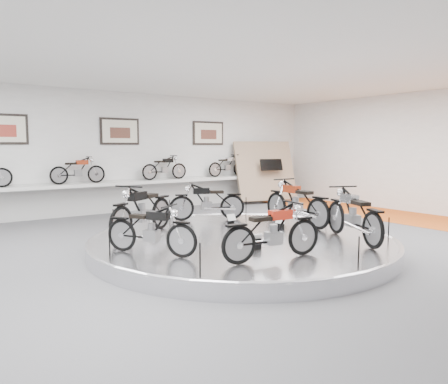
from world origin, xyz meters
TOP-DOWN VIEW (x-y plane):
  - floor at (0.00, 0.00)m, footprint 16.00×16.00m
  - ceiling at (0.00, 0.00)m, footprint 16.00×16.00m
  - wall_back at (0.00, 7.00)m, footprint 16.00×0.00m
  - orange_carpet_strip at (6.80, 0.00)m, footprint 2.40×12.60m
  - dado_band at (0.00, 6.98)m, footprint 15.68×0.04m
  - display_platform at (0.00, 0.30)m, footprint 6.40×6.40m
  - platform_rim at (0.00, 0.30)m, footprint 6.40×6.40m
  - shelf at (0.00, 6.70)m, footprint 11.00×0.55m
  - poster_left at (-3.50, 6.96)m, footprint 1.35×0.06m
  - poster_center at (0.00, 6.96)m, footprint 1.35×0.06m
  - poster_right at (3.50, 6.96)m, footprint 1.35×0.06m
  - display_panel at (5.60, 6.10)m, footprint 2.56×1.52m
  - shelf_bike_b at (-1.50, 6.70)m, footprint 1.22×0.43m
  - shelf_bike_c at (1.50, 6.70)m, footprint 1.22×0.43m
  - shelf_bike_d at (4.20, 6.70)m, footprint 1.22×0.43m
  - bike_a at (1.92, 0.65)m, footprint 0.76×1.92m
  - bike_b at (0.52, 2.47)m, footprint 1.77×1.23m
  - bike_c at (-1.67, 1.65)m, footprint 1.97×1.56m
  - bike_d at (-2.27, -0.00)m, footprint 1.28×1.59m
  - bike_e at (-0.75, -1.50)m, footprint 1.71×0.77m
  - bike_f at (1.58, -1.32)m, footprint 1.31×1.95m

SIDE VIEW (x-z plane):
  - floor at x=0.00m, z-range 0.00..0.00m
  - orange_carpet_strip at x=6.80m, z-range 0.00..0.01m
  - display_platform at x=0.00m, z-range 0.00..0.30m
  - platform_rim at x=0.00m, z-range 0.22..0.32m
  - dado_band at x=0.00m, z-range 0.00..1.10m
  - bike_d at x=-2.27m, z-range 0.30..1.21m
  - bike_e at x=-0.75m, z-range 0.30..1.27m
  - bike_b at x=0.52m, z-range 0.30..1.29m
  - bike_f at x=1.58m, z-range 0.30..1.39m
  - bike_a at x=1.92m, z-range 0.30..1.41m
  - bike_c at x=-1.67m, z-range 0.30..1.42m
  - shelf at x=0.00m, z-range 0.95..1.05m
  - display_panel at x=5.60m, z-range 0.10..2.40m
  - shelf_bike_b at x=-1.50m, z-range 1.05..1.78m
  - shelf_bike_c at x=1.50m, z-range 1.05..1.78m
  - shelf_bike_d at x=4.20m, z-range 1.05..1.78m
  - wall_back at x=0.00m, z-range -6.00..10.00m
  - poster_left at x=-3.50m, z-range 2.26..3.14m
  - poster_center at x=0.00m, z-range 2.26..3.14m
  - poster_right at x=3.50m, z-range 2.26..3.14m
  - ceiling at x=0.00m, z-range 4.00..4.00m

